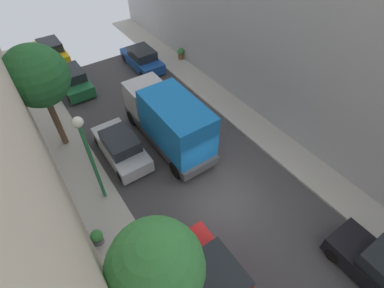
% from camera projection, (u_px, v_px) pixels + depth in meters
% --- Properties ---
extents(ground, '(32.00, 32.00, 0.00)m').
position_uv_depth(ground, '(221.00, 199.00, 14.11)').
color(ground, '#423F42').
extents(sidewalk_left, '(2.00, 44.00, 0.15)m').
position_uv_depth(sidewalk_left, '(128.00, 255.00, 12.05)').
color(sidewalk_left, '#B7B2A8').
rests_on(sidewalk_left, ground).
extents(sidewalk_right, '(2.00, 44.00, 0.15)m').
position_uv_depth(sidewalk_right, '(291.00, 155.00, 16.06)').
color(sidewalk_right, '#B7B2A8').
rests_on(sidewalk_right, ground).
extents(parked_car_left_2, '(1.78, 4.20, 1.57)m').
position_uv_depth(parked_car_left_2, '(215.00, 277.00, 10.81)').
color(parked_car_left_2, red).
rests_on(parked_car_left_2, ground).
extents(parked_car_left_3, '(1.78, 4.20, 1.57)m').
position_uv_depth(parked_car_left_3, '(121.00, 147.00, 15.59)').
color(parked_car_left_3, silver).
rests_on(parked_car_left_3, ground).
extents(parked_car_left_4, '(1.78, 4.20, 1.57)m').
position_uv_depth(parked_car_left_4, '(72.00, 80.00, 20.20)').
color(parked_car_left_4, '#1E6638').
rests_on(parked_car_left_4, ground).
extents(parked_car_left_5, '(1.78, 4.20, 1.57)m').
position_uv_depth(parked_car_left_5, '(52.00, 51.00, 23.11)').
color(parked_car_left_5, gold).
rests_on(parked_car_left_5, ground).
extents(parked_car_right_2, '(1.78, 4.20, 1.57)m').
position_uv_depth(parked_car_right_2, '(142.00, 59.00, 22.23)').
color(parked_car_right_2, '#194799').
rests_on(parked_car_right_2, ground).
extents(delivery_truck, '(2.26, 6.60, 3.38)m').
position_uv_depth(delivery_truck, '(169.00, 120.00, 15.52)').
color(delivery_truck, '#4C4C51').
rests_on(delivery_truck, ground).
extents(street_tree_0, '(3.03, 3.03, 5.91)m').
position_uv_depth(street_tree_0, '(37.00, 77.00, 13.54)').
color(street_tree_0, brown).
rests_on(street_tree_0, sidewalk_left).
extents(street_tree_2, '(2.74, 2.74, 5.34)m').
position_uv_depth(street_tree_2, '(156.00, 268.00, 7.73)').
color(street_tree_2, brown).
rests_on(street_tree_2, sidewalk_left).
extents(potted_plant_0, '(0.52, 0.52, 0.89)m').
position_uv_depth(potted_plant_0, '(181.00, 53.00, 23.05)').
color(potted_plant_0, brown).
rests_on(potted_plant_0, sidewalk_right).
extents(potted_plant_3, '(0.52, 0.52, 0.78)m').
position_uv_depth(potted_plant_3, '(97.00, 237.00, 12.11)').
color(potted_plant_3, slate).
rests_on(potted_plant_3, sidewalk_left).
extents(lamp_post, '(0.44, 0.44, 4.96)m').
position_uv_depth(lamp_post, '(88.00, 149.00, 11.71)').
color(lamp_post, '#26723F').
rests_on(lamp_post, sidewalk_left).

